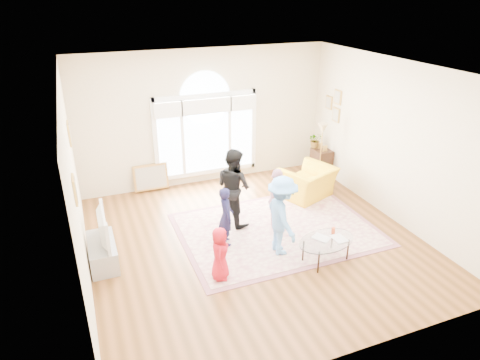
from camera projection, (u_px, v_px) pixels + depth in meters
name	position (u px, v px, depth m)	size (l,w,h in m)	color
ground	(255.00, 240.00, 8.17)	(6.00, 6.00, 0.00)	#543313
room_shell	(208.00, 121.00, 9.92)	(6.00, 6.00, 6.00)	beige
area_rug	(277.00, 229.00, 8.51)	(3.60, 2.60, 0.02)	beige
rug_border	(277.00, 230.00, 8.51)	(3.80, 2.80, 0.01)	#8A525C
tv_console	(103.00, 253.00, 7.42)	(0.45, 1.00, 0.42)	#9B9DA3
television	(99.00, 227.00, 7.21)	(0.17, 1.02, 0.58)	black
coffee_table	(326.00, 241.00, 7.40)	(1.20, 0.89, 0.54)	silver
armchair	(308.00, 183.00, 9.71)	(1.10, 0.96, 0.72)	yellow
side_cabinet	(321.00, 163.00, 10.83)	(0.40, 0.50, 0.70)	black
floor_lamp	(322.00, 133.00, 10.05)	(0.30, 0.30, 1.51)	black
plant_pedestal	(314.00, 160.00, 10.98)	(0.20, 0.20, 0.70)	white
potted_plant	(316.00, 140.00, 10.76)	(0.36, 0.31, 0.40)	#33722D
leaning_picture	(152.00, 191.00, 10.16)	(0.80, 0.05, 0.62)	tan
child_red	(220.00, 254.00, 6.91)	(0.45, 0.30, 0.93)	red
child_navy	(226.00, 216.00, 7.83)	(0.41, 0.27, 1.14)	#161535
child_black	(234.00, 187.00, 8.44)	(0.77, 0.60, 1.58)	black
child_pink	(276.00, 200.00, 8.24)	(0.76, 0.32, 1.29)	#E9A5BD
child_blue	(282.00, 216.00, 7.49)	(0.95, 0.55, 1.48)	#5F9DE6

